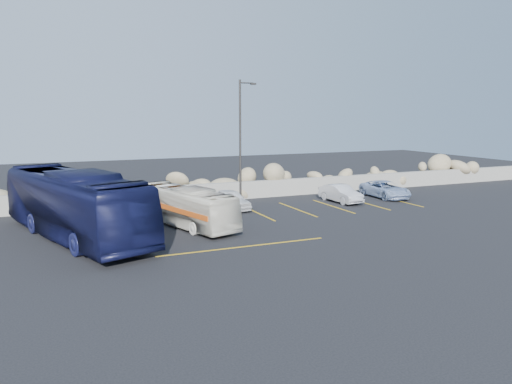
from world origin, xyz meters
name	(u,v)px	position (x,y,z in m)	size (l,w,h in m)	color
ground	(266,246)	(0.00, 0.00, 0.00)	(90.00, 90.00, 0.00)	black
seawall	(192,194)	(0.00, 12.00, 0.60)	(60.00, 0.40, 1.20)	gray
riprap_pile	(187,181)	(0.00, 13.20, 1.30)	(54.00, 2.80, 2.60)	#998A64
parking_lines	(299,214)	(4.64, 5.57, 0.01)	(18.16, 9.36, 0.01)	#C29216
lamppost	(241,139)	(2.56, 9.50, 4.30)	(1.14, 0.18, 8.00)	#322F2D
vintage_bus	(186,206)	(-2.27, 5.33, 1.05)	(1.77, 7.57, 2.11)	silver
tour_coach	(74,204)	(-7.83, 4.92, 1.64)	(2.76, 11.78, 3.28)	#0F1234
car_a	(231,200)	(1.55, 8.76, 0.61)	(1.44, 3.57, 1.22)	white
car_b	(341,194)	(9.20, 8.12, 0.59)	(1.24, 3.56, 1.17)	silver
car_d	(385,189)	(13.14, 8.48, 0.58)	(1.94, 4.20, 1.17)	#8CA1C7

